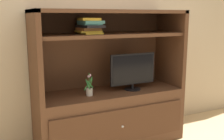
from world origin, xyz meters
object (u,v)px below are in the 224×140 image
object	(u,v)px
tv_monitor	(133,71)
magazine_stack	(89,26)
potted_plant	(89,90)
media_console	(110,102)

from	to	relation	value
tv_monitor	magazine_stack	bearing A→B (deg)	172.89
potted_plant	magazine_stack	size ratio (longest dim) A/B	0.72
media_console	magazine_stack	size ratio (longest dim) A/B	4.90
tv_monitor	magazine_stack	distance (m)	0.72
media_console	potted_plant	world-z (taller)	media_console
media_console	tv_monitor	size ratio (longest dim) A/B	3.01
tv_monitor	potted_plant	bearing A→B (deg)	-178.92
media_console	tv_monitor	world-z (taller)	media_console
media_console	magazine_stack	distance (m)	0.91
media_console	tv_monitor	bearing A→B (deg)	-14.82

